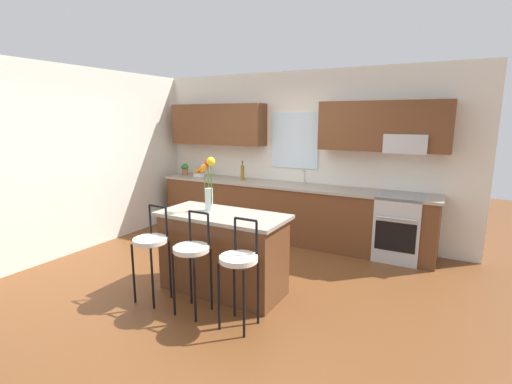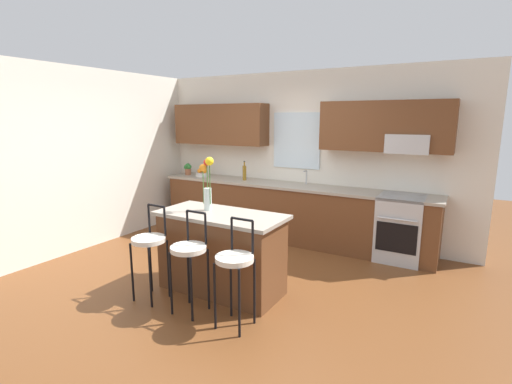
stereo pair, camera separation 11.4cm
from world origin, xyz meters
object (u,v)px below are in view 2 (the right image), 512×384
object	(u,v)px
bar_stool_middle	(189,253)
bar_stool_far	(235,263)
kitchen_island	(221,252)
fruit_bowl_oranges	(202,173)
bar_stool_near	(149,244)
bottle_olive_oil	(244,172)
potted_plant_small	(188,168)
flower_vase	(207,183)
oven_range	(400,228)

from	to	relation	value
bar_stool_middle	bar_stool_far	distance (m)	0.55
kitchen_island	fruit_bowl_oranges	size ratio (longest dim) A/B	6.10
fruit_bowl_oranges	bar_stool_near	bearing A→B (deg)	-63.35
kitchen_island	bottle_olive_oil	xyz separation A→B (m)	(-0.96, 2.05, 0.59)
bar_stool_far	bottle_olive_oil	xyz separation A→B (m)	(-1.51, 2.61, 0.42)
bar_stool_near	potted_plant_small	bearing A→B (deg)	122.32
kitchen_island	bar_stool_middle	xyz separation A→B (m)	(0.00, -0.55, 0.17)
potted_plant_small	flower_vase	bearing A→B (deg)	-45.29
flower_vase	potted_plant_small	xyz separation A→B (m)	(-2.00, 2.02, -0.21)
oven_range	fruit_bowl_oranges	world-z (taller)	fruit_bowl_oranges
flower_vase	potted_plant_small	size ratio (longest dim) A/B	2.88
flower_vase	oven_range	bearing A→B (deg)	47.72
bottle_olive_oil	oven_range	bearing A→B (deg)	-0.55
kitchen_island	potted_plant_small	distance (m)	3.07
oven_range	bar_stool_near	distance (m)	3.37
oven_range	potted_plant_small	size ratio (longest dim) A/B	4.28
kitchen_island	fruit_bowl_oranges	bearing A→B (deg)	132.12
bar_stool_middle	bottle_olive_oil	xyz separation A→B (m)	(-0.96, 2.61, 0.42)
bottle_olive_oil	kitchen_island	bearing A→B (deg)	-65.06
kitchen_island	bottle_olive_oil	distance (m)	2.34
flower_vase	bottle_olive_oil	size ratio (longest dim) A/B	1.89
oven_range	bar_stool_near	size ratio (longest dim) A/B	0.88
fruit_bowl_oranges	bar_stool_far	bearing A→B (deg)	-47.29
bar_stool_near	flower_vase	size ratio (longest dim) A/B	1.68
bar_stool_middle	fruit_bowl_oranges	bearing A→B (deg)	125.47
bar_stool_near	fruit_bowl_oranges	xyz separation A→B (m)	(-1.31, 2.61, 0.34)
kitchen_island	potted_plant_small	bearing A→B (deg)	136.95
potted_plant_small	kitchen_island	bearing A→B (deg)	-43.05
oven_range	kitchen_island	xyz separation A→B (m)	(-1.61, -2.03, 0.00)
fruit_bowl_oranges	bottle_olive_oil	distance (m)	0.91
bar_stool_far	kitchen_island	bearing A→B (deg)	134.81
bar_stool_near	bar_stool_middle	world-z (taller)	same
oven_range	fruit_bowl_oranges	bearing A→B (deg)	179.55
bar_stool_middle	potted_plant_small	xyz separation A→B (m)	(-2.20, 2.61, 0.40)
kitchen_island	bar_stool_far	bearing A→B (deg)	-45.19
kitchen_island	bottle_olive_oil	bearing A→B (deg)	114.94
flower_vase	bottle_olive_oil	bearing A→B (deg)	110.43
bar_stool_near	bar_stool_middle	xyz separation A→B (m)	(0.55, 0.00, 0.00)
kitchen_island	oven_range	bearing A→B (deg)	51.66
bar_stool_middle	fruit_bowl_oranges	world-z (taller)	fruit_bowl_oranges
fruit_bowl_oranges	bar_stool_middle	bearing A→B (deg)	-54.53
bar_stool_far	flower_vase	distance (m)	1.14
bar_stool_near	potted_plant_small	distance (m)	3.11
kitchen_island	potted_plant_small	size ratio (longest dim) A/B	6.82
bar_stool_middle	flower_vase	bearing A→B (deg)	109.05
bar_stool_near	bar_stool_middle	bearing A→B (deg)	0.00
bar_stool_middle	bottle_olive_oil	world-z (taller)	bottle_olive_oil
flower_vase	potted_plant_small	bearing A→B (deg)	134.71
bottle_olive_oil	potted_plant_small	xyz separation A→B (m)	(-1.25, 0.00, -0.01)
bar_stool_near	bottle_olive_oil	size ratio (longest dim) A/B	3.19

